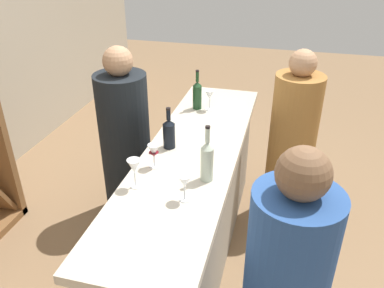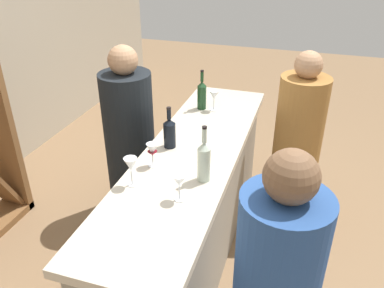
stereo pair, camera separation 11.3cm
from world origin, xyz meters
name	(u,v)px [view 2 (the right image)]	position (x,y,z in m)	size (l,w,h in m)	color
ground_plane	(192,258)	(0.00, 0.00, 0.00)	(12.00, 12.00, 0.00)	#846647
bar_counter	(192,208)	(0.00, 0.00, 0.46)	(2.25, 0.58, 0.92)	gray
wine_bottle_leftmost_clear_pale	(204,160)	(-0.29, -0.16, 1.04)	(0.07, 0.07, 0.33)	#B7C6B2
wine_bottle_second_left_near_black	(170,132)	(0.01, 0.15, 1.02)	(0.08, 0.08, 0.27)	black
wine_bottle_center_olive_green	(202,94)	(0.66, 0.13, 1.03)	(0.07, 0.07, 0.31)	#193D1E
wine_glass_near_left	(179,182)	(-0.50, -0.09, 1.03)	(0.07, 0.07, 0.15)	white
wine_glass_near_center	(214,96)	(0.66, 0.03, 1.03)	(0.08, 0.08, 0.16)	white
wine_glass_near_right	(152,151)	(-0.23, 0.17, 1.02)	(0.07, 0.07, 0.15)	white
wine_glass_far_left	(131,165)	(-0.45, 0.20, 1.04)	(0.07, 0.07, 0.17)	white
person_left_guest	(296,148)	(0.74, -0.62, 0.64)	(0.42, 0.42, 1.41)	#9E6B33
person_right_guest	(130,142)	(0.44, 0.66, 0.65)	(0.46, 0.46, 1.43)	black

